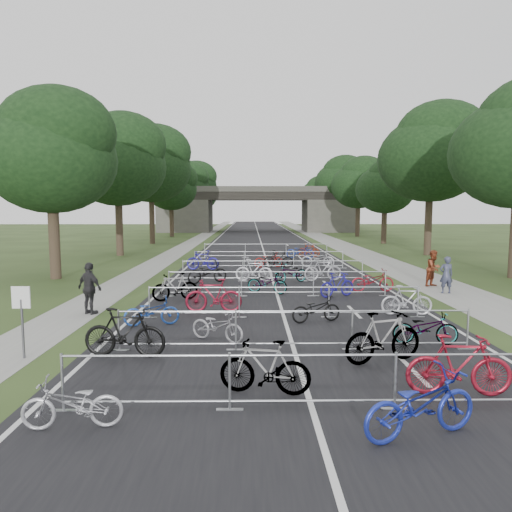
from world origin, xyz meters
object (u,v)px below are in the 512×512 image
Objects in this scene: bike_0 at (72,405)px; pedestrian_a at (446,275)px; overpass_bridge at (258,209)px; pedestrian_b at (434,268)px; bike_1 at (265,367)px; bike_2 at (420,405)px; park_sign at (22,309)px; pedestrian_c at (90,289)px.

bike_0 is 1.03× the size of pedestrian_a.
pedestrian_a reaches higher than bike_0.
overpass_bridge is 17.84× the size of pedestrian_b.
pedestrian_a is at bearing -82.08° from overpass_bridge.
bike_1 is at bearing -90.77° from overpass_bridge.
bike_2 is at bearing 80.60° from bike_0.
pedestrian_b is at bearing 156.82° from bike_1.
overpass_bridge is 18.50× the size of bike_0.
bike_2 is at bearing 64.92° from bike_1.
bike_1 is at bearing -156.45° from pedestrian_b.
park_sign is at bearing -96.26° from overpass_bridge.
park_sign is 0.86× the size of bike_2.
pedestrian_c is at bearing 90.00° from park_sign.
overpass_bridge is at bearing 83.74° from park_sign.
park_sign is at bearing 119.73° from pedestrian_c.
bike_0 is at bearing -162.54° from pedestrian_b.
bike_1 is at bearing 107.47° from bike_0.
pedestrian_a is 1.81m from pedestrian_b.
park_sign is 6.40m from bike_1.
pedestrian_c is (-5.94, 7.03, 0.36)m from bike_1.
bike_2 is (2.47, -1.78, 0.00)m from bike_1.
overpass_bridge is 57.70m from pedestrian_c.
bike_0 is 0.90× the size of bike_1.
pedestrian_a reaches higher than bike_2.
bike_0 is 0.96× the size of pedestrian_b.
pedestrian_c is at bearing -129.11° from bike_1.
bike_2 is (5.77, -0.35, 0.12)m from bike_0.
pedestrian_a is (5.83, 12.60, 0.26)m from bike_2.
pedestrian_c is (-14.41, -5.60, 0.05)m from pedestrian_b.
overpass_bridge is at bearing 170.41° from bike_0.
overpass_bridge reaches higher than pedestrian_c.
pedestrian_a reaches higher than bike_1.
overpass_bridge is 64.34m from bike_1.
pedestrian_a is (14.24, 8.55, -0.45)m from park_sign.
park_sign is at bearing 45.30° from bike_2.
park_sign reaches higher than pedestrian_b.
bike_2 is 1.30× the size of pedestrian_a.
bike_2 is at bearing 163.42° from pedestrian_c.
pedestrian_c reaches higher than bike_1.
overpass_bridge is 65.90m from bike_0.
bike_1 is at bearing -20.90° from park_sign.
park_sign is 4.77m from pedestrian_c.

